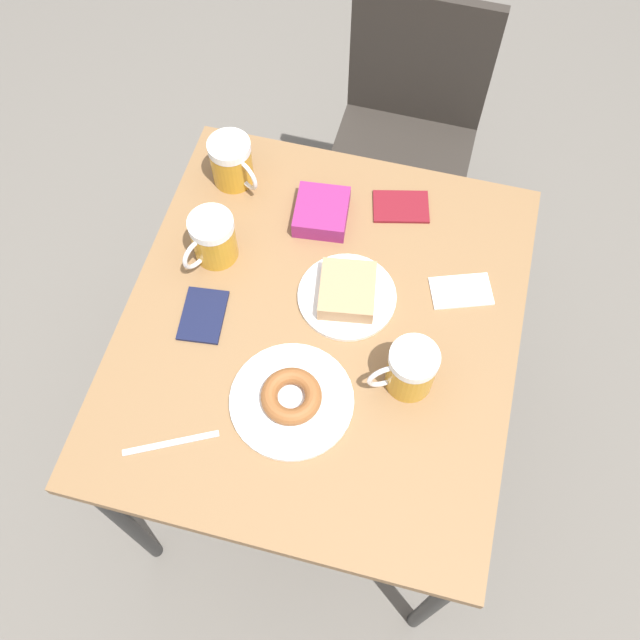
{
  "coord_description": "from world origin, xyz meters",
  "views": [
    {
      "loc": [
        0.17,
        -0.67,
        2.09
      ],
      "look_at": [
        0.0,
        0.0,
        0.79
      ],
      "focal_mm": 40.0,
      "sensor_mm": 36.0,
      "label": 1
    }
  ],
  "objects_px": {
    "plate_with_cake": "(347,293)",
    "beer_mug_right": "(410,369)",
    "fork": "(171,443)",
    "passport_near_edge": "(401,207)",
    "napkin_folded": "(461,291)",
    "passport_far_edge": "(203,315)",
    "plate_with_donut": "(291,399)",
    "beer_mug_center": "(213,239)",
    "beer_mug_left": "(232,162)",
    "chair": "(409,119)",
    "blue_pouch": "(322,212)"
  },
  "relations": [
    {
      "from": "beer_mug_center",
      "to": "fork",
      "type": "relative_size",
      "value": 0.77
    },
    {
      "from": "beer_mug_right",
      "to": "passport_far_edge",
      "type": "bearing_deg",
      "value": 174.79
    },
    {
      "from": "fork",
      "to": "blue_pouch",
      "type": "xyz_separation_m",
      "value": [
        0.15,
        0.59,
        0.02
      ]
    },
    {
      "from": "blue_pouch",
      "to": "passport_far_edge",
      "type": "bearing_deg",
      "value": -120.08
    },
    {
      "from": "plate_with_cake",
      "to": "napkin_folded",
      "type": "distance_m",
      "value": 0.25
    },
    {
      "from": "fork",
      "to": "passport_near_edge",
      "type": "xyz_separation_m",
      "value": [
        0.32,
        0.66,
        0.0
      ]
    },
    {
      "from": "beer_mug_right",
      "to": "fork",
      "type": "relative_size",
      "value": 0.75
    },
    {
      "from": "beer_mug_right",
      "to": "fork",
      "type": "distance_m",
      "value": 0.48
    },
    {
      "from": "chair",
      "to": "passport_far_edge",
      "type": "xyz_separation_m",
      "value": [
        -0.29,
        -0.87,
        0.23
      ]
    },
    {
      "from": "beer_mug_left",
      "to": "fork",
      "type": "height_order",
      "value": "beer_mug_left"
    },
    {
      "from": "beer_mug_left",
      "to": "beer_mug_center",
      "type": "height_order",
      "value": "same"
    },
    {
      "from": "plate_with_cake",
      "to": "napkin_folded",
      "type": "relative_size",
      "value": 1.42
    },
    {
      "from": "plate_with_donut",
      "to": "plate_with_cake",
      "type": "bearing_deg",
      "value": 78.78
    },
    {
      "from": "plate_with_cake",
      "to": "passport_near_edge",
      "type": "xyz_separation_m",
      "value": [
        0.06,
        0.26,
        -0.02
      ]
    },
    {
      "from": "plate_with_donut",
      "to": "beer_mug_left",
      "type": "distance_m",
      "value": 0.58
    },
    {
      "from": "plate_with_donut",
      "to": "beer_mug_center",
      "type": "bearing_deg",
      "value": 130.81
    },
    {
      "from": "chair",
      "to": "passport_far_edge",
      "type": "distance_m",
      "value": 0.95
    },
    {
      "from": "napkin_folded",
      "to": "beer_mug_center",
      "type": "bearing_deg",
      "value": -175.94
    },
    {
      "from": "beer_mug_right",
      "to": "napkin_folded",
      "type": "distance_m",
      "value": 0.25
    },
    {
      "from": "plate_with_cake",
      "to": "plate_with_donut",
      "type": "height_order",
      "value": "plate_with_cake"
    },
    {
      "from": "plate_with_donut",
      "to": "napkin_folded",
      "type": "relative_size",
      "value": 1.66
    },
    {
      "from": "napkin_folded",
      "to": "passport_near_edge",
      "type": "height_order",
      "value": "passport_near_edge"
    },
    {
      "from": "beer_mug_left",
      "to": "beer_mug_right",
      "type": "bearing_deg",
      "value": -39.61
    },
    {
      "from": "plate_with_donut",
      "to": "beer_mug_center",
      "type": "relative_size",
      "value": 1.86
    },
    {
      "from": "plate_with_cake",
      "to": "plate_with_donut",
      "type": "distance_m",
      "value": 0.26
    },
    {
      "from": "fork",
      "to": "plate_with_cake",
      "type": "bearing_deg",
      "value": 57.61
    },
    {
      "from": "passport_far_edge",
      "to": "fork",
      "type": "bearing_deg",
      "value": -83.89
    },
    {
      "from": "chair",
      "to": "blue_pouch",
      "type": "relative_size",
      "value": 6.44
    },
    {
      "from": "blue_pouch",
      "to": "chair",
      "type": "bearing_deg",
      "value": 78.32
    },
    {
      "from": "plate_with_cake",
      "to": "beer_mug_right",
      "type": "xyz_separation_m",
      "value": [
        0.16,
        -0.16,
        0.04
      ]
    },
    {
      "from": "fork",
      "to": "passport_near_edge",
      "type": "bearing_deg",
      "value": 64.32
    },
    {
      "from": "plate_with_donut",
      "to": "napkin_folded",
      "type": "xyz_separation_m",
      "value": [
        0.28,
        0.33,
        -0.01
      ]
    },
    {
      "from": "beer_mug_center",
      "to": "passport_far_edge",
      "type": "height_order",
      "value": "beer_mug_center"
    },
    {
      "from": "beer_mug_left",
      "to": "passport_near_edge",
      "type": "relative_size",
      "value": 0.88
    },
    {
      "from": "chair",
      "to": "napkin_folded",
      "type": "xyz_separation_m",
      "value": [
        0.22,
        -0.68,
        0.23
      ]
    },
    {
      "from": "fork",
      "to": "passport_near_edge",
      "type": "relative_size",
      "value": 1.19
    },
    {
      "from": "beer_mug_left",
      "to": "passport_near_edge",
      "type": "bearing_deg",
      "value": 2.21
    },
    {
      "from": "beer_mug_right",
      "to": "passport_near_edge",
      "type": "xyz_separation_m",
      "value": [
        -0.1,
        0.42,
        -0.06
      ]
    },
    {
      "from": "beer_mug_center",
      "to": "napkin_folded",
      "type": "xyz_separation_m",
      "value": [
        0.54,
        0.04,
        -0.06
      ]
    },
    {
      "from": "beer_mug_right",
      "to": "fork",
      "type": "bearing_deg",
      "value": -149.98
    },
    {
      "from": "beer_mug_left",
      "to": "beer_mug_right",
      "type": "height_order",
      "value": "same"
    },
    {
      "from": "beer_mug_left",
      "to": "passport_far_edge",
      "type": "distance_m",
      "value": 0.37
    },
    {
      "from": "chair",
      "to": "blue_pouch",
      "type": "bearing_deg",
      "value": -100.73
    },
    {
      "from": "plate_with_cake",
      "to": "beer_mug_left",
      "type": "distance_m",
      "value": 0.41
    },
    {
      "from": "beer_mug_left",
      "to": "chair",
      "type": "bearing_deg",
      "value": 56.12
    },
    {
      "from": "beer_mug_center",
      "to": "beer_mug_right",
      "type": "distance_m",
      "value": 0.5
    },
    {
      "from": "beer_mug_right",
      "to": "napkin_folded",
      "type": "bearing_deg",
      "value": 72.87
    },
    {
      "from": "beer_mug_center",
      "to": "passport_far_edge",
      "type": "distance_m",
      "value": 0.17
    },
    {
      "from": "plate_with_donut",
      "to": "beer_mug_right",
      "type": "relative_size",
      "value": 1.92
    },
    {
      "from": "fork",
      "to": "beer_mug_right",
      "type": "bearing_deg",
      "value": 30.02
    }
  ]
}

